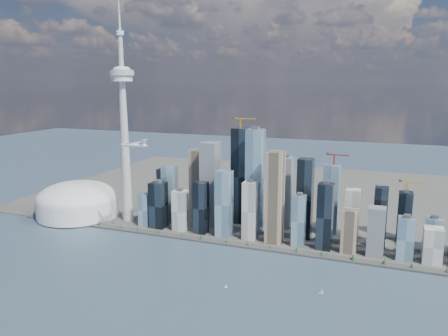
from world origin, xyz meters
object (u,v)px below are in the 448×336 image
at_px(dome_stadium, 78,201).
at_px(airplane, 134,145).
at_px(sailboat_west, 226,286).
at_px(sailboat_east, 322,292).
at_px(needle_tower, 124,125).

xyz_separation_m(dome_stadium, airplane, (255.03, -132.12, 173.57)).
relative_size(airplane, sailboat_west, 7.53).
bearing_deg(dome_stadium, sailboat_west, -25.80).
height_order(airplane, sailboat_east, airplane).
bearing_deg(dome_stadium, airplane, -27.39).
height_order(airplane, sailboat_west, airplane).
height_order(dome_stadium, sailboat_west, dome_stadium).
distance_m(sailboat_west, sailboat_east, 155.40).
relative_size(dome_stadium, airplane, 3.15).
bearing_deg(needle_tower, dome_stadium, -175.91).
height_order(needle_tower, sailboat_west, needle_tower).
relative_size(dome_stadium, sailboat_east, 19.00).
bearing_deg(needle_tower, sailboat_east, -22.85).
bearing_deg(airplane, dome_stadium, 150.99).
bearing_deg(dome_stadium, sailboat_east, -17.40).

